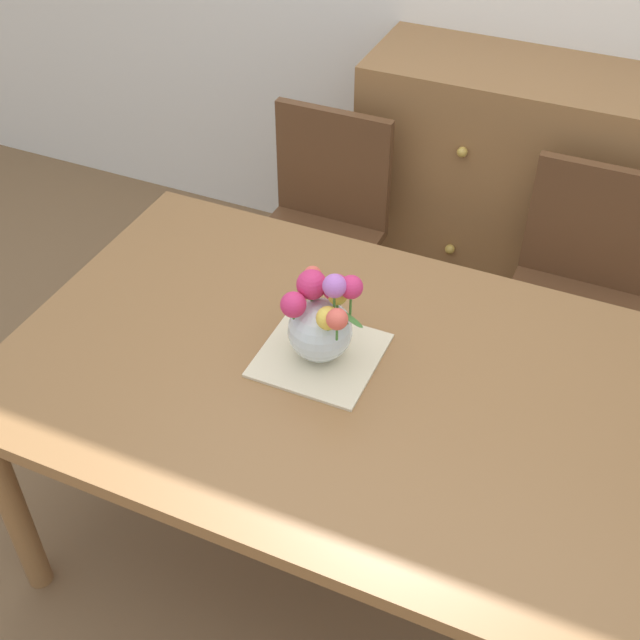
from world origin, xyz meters
name	(u,v)px	position (x,y,z in m)	size (l,w,h in m)	color
ground_plane	(339,547)	(0.00, 0.00, 0.00)	(12.00, 12.00, 0.00)	brown
dining_table	(343,395)	(0.00, 0.00, 0.66)	(1.68, 1.07, 0.74)	olive
chair_left	(320,222)	(-0.45, 0.87, 0.52)	(0.42, 0.42, 0.90)	brown
chair_right	(578,287)	(0.45, 0.87, 0.52)	(0.42, 0.42, 0.90)	brown
dresser	(551,207)	(0.27, 1.33, 0.50)	(1.40, 0.47, 1.00)	olive
placemat	(320,355)	(-0.07, 0.03, 0.75)	(0.29, 0.29, 0.01)	beige
flower_vase	(321,319)	(-0.07, 0.03, 0.87)	(0.20, 0.20, 0.27)	silver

